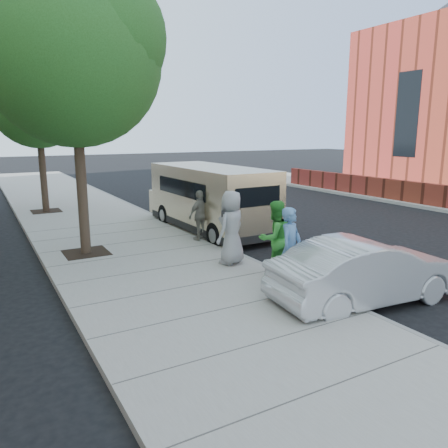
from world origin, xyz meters
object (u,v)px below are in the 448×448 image
Objects in this scene: parking_meter at (226,225)px; tree_far at (38,97)px; van at (209,198)px; person_green_shirt at (275,238)px; person_striped_polo at (201,215)px; person_gray_shirt at (231,228)px; tree_near at (74,51)px; person_officer at (290,248)px; sedan at (366,271)px.

tree_far is at bearing 81.42° from parking_meter.
van is at bearing 43.82° from parking_meter.
person_striped_polo is at bearing -91.90° from person_green_shirt.
tree_far is 3.42× the size of person_gray_shirt.
person_green_shirt is at bearing -90.84° from parking_meter.
tree_near reaches higher than person_officer.
person_gray_shirt is at bearing -72.76° from person_green_shirt.
person_officer is at bearing 69.31° from person_gray_shirt.
person_green_shirt reaches higher than parking_meter.
van reaches higher than person_gray_shirt.
person_gray_shirt reaches higher than person_striped_polo.
tree_near is 4.23× the size of person_officer.
tree_far is 12.86m from person_green_shirt.
tree_far is 9.45m from person_striped_polo.
tree_far is 13.62m from person_officer.
tree_far is 15.10m from sedan.
person_officer is at bearing -57.48° from tree_near.
person_gray_shirt is 2.68m from person_striped_polo.
person_striped_polo is at bearing -4.40° from tree_near.
tree_near is 5.76m from person_striped_polo.
tree_far is 11.57m from person_gray_shirt.
van reaches higher than person_officer.
person_gray_shirt is (-1.54, -4.14, -0.13)m from van.
person_officer is at bearing 71.34° from person_striped_polo.
tree_near is at bearing -166.12° from van.
van is at bearing -142.17° from person_striped_polo.
parking_meter is at bearing 73.05° from person_officer.
person_striped_polo is (0.00, 3.91, -0.10)m from person_green_shirt.
tree_near is 3.96× the size of person_gray_shirt.
van is at bearing 52.44° from person_officer.
person_officer is (-1.03, 1.20, 0.35)m from sedan.
parking_meter is 0.88× the size of person_striped_polo.
person_officer is (-1.33, -6.29, -0.19)m from van.
tree_far is 3.65× the size of person_officer.
person_striped_polo is (-1.10, -1.50, -0.29)m from van.
tree_near is 7.05m from person_green_shirt.
person_green_shirt is at bearing -50.40° from tree_near.
parking_meter is 2.24m from person_officer.
parking_meter is 1.44m from person_green_shirt.
person_striped_polo is (0.23, 4.79, -0.10)m from person_officer.
person_officer is (0.34, -2.21, -0.12)m from parking_meter.
tree_near is 7.51m from person_officer.
van reaches higher than parking_meter.
parking_meter is 0.22× the size of van.
tree_far is at bearing -75.55° from person_green_shirt.
tree_far is at bearing 22.25° from sedan.
person_officer reaches higher than sedan.
sedan is (4.25, -6.27, -4.86)m from tree_near.
person_green_shirt is 3.91m from person_striped_polo.
tree_near is 4.76× the size of person_striped_polo.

